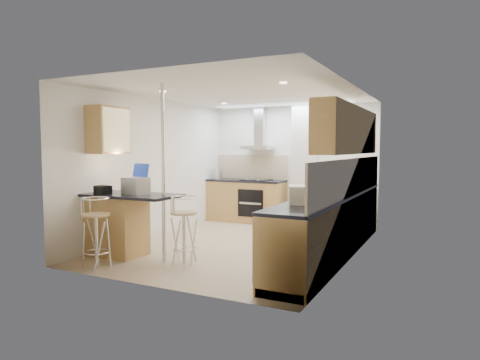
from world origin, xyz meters
The scene contains 16 objects.
ground centered at (0.00, 0.00, 0.00)m, with size 4.80×4.80×0.00m, color tan.
room_shell centered at (0.32, 0.38, 1.54)m, with size 3.64×4.84×2.51m.
right_counter centered at (1.50, 0.00, 0.46)m, with size 0.63×4.40×0.92m.
back_counter centered at (-0.95, 2.10, 0.46)m, with size 1.70×0.63×0.92m.
peninsula centered at (-1.12, -1.45, 0.48)m, with size 1.47×0.72×0.94m.
microwave centered at (1.43, 0.05, 1.07)m, with size 0.54×0.37×0.30m, color silver.
laptop centered at (-1.03, -1.44, 1.06)m, with size 0.35×0.27×0.24m, color #A2A5A9.
bag centered at (-1.46, -1.65, 1.00)m, with size 0.23×0.17×0.12m, color black.
bar_stool_near centered at (-1.16, -2.10, 0.48)m, with size 0.39×0.39×0.96m, color tan, non-canonical shape.
bar_stool_end centered at (-0.22, -1.41, 0.48)m, with size 0.39×0.39×0.95m, color tan, non-canonical shape.
jar_a centered at (1.52, 0.58, 1.01)m, with size 0.12×0.12×0.18m, color beige.
jar_b centered at (1.57, 0.55, 1.00)m, with size 0.11×0.11×0.16m, color beige.
jar_c centered at (1.52, -0.81, 1.01)m, with size 0.14×0.14×0.19m, color beige.
jar_d centered at (1.65, -1.15, 0.99)m, with size 0.10×0.10×0.13m, color silver.
bread_bin centered at (1.43, -1.23, 1.03)m, with size 0.34×0.42×0.22m, color beige.
kettle centered at (-1.59, 2.01, 1.04)m, with size 0.16×0.16×0.24m, color silver.
Camera 1 is at (3.09, -6.30, 1.61)m, focal length 32.00 mm.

